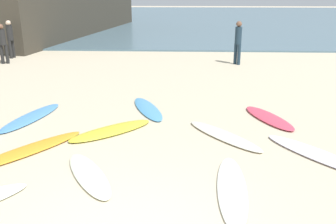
{
  "coord_description": "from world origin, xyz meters",
  "views": [
    {
      "loc": [
        0.76,
        -3.78,
        3.2
      ],
      "look_at": [
        0.41,
        4.66,
        0.3
      ],
      "focal_mm": 39.42,
      "sensor_mm": 36.0,
      "label": 1
    }
  ],
  "objects_px": {
    "surfboard_4": "(319,155)",
    "surfboard_5": "(89,174)",
    "beachgoer_far": "(3,42)",
    "surfboard_1": "(31,117)",
    "surfboard_0": "(232,189)",
    "beachgoer_near": "(238,40)",
    "surfboard_9": "(148,109)",
    "surfboard_6": "(28,150)",
    "surfboard_7": "(224,135)",
    "surfboard_2": "(111,130)",
    "beachgoer_mid": "(10,37)",
    "surfboard_3": "(269,118)"
  },
  "relations": [
    {
      "from": "surfboard_4",
      "to": "surfboard_5",
      "type": "height_order",
      "value": "surfboard_4"
    },
    {
      "from": "beachgoer_far",
      "to": "surfboard_1",
      "type": "bearing_deg",
      "value": -77.04
    },
    {
      "from": "surfboard_0",
      "to": "beachgoer_near",
      "type": "relative_size",
      "value": 1.27
    },
    {
      "from": "beachgoer_near",
      "to": "surfboard_4",
      "type": "bearing_deg",
      "value": -37.23
    },
    {
      "from": "surfboard_4",
      "to": "surfboard_9",
      "type": "height_order",
      "value": "surfboard_4"
    },
    {
      "from": "surfboard_1",
      "to": "beachgoer_far",
      "type": "relative_size",
      "value": 1.37
    },
    {
      "from": "beachgoer_far",
      "to": "surfboard_6",
      "type": "bearing_deg",
      "value": -79.04
    },
    {
      "from": "surfboard_7",
      "to": "beachgoer_near",
      "type": "relative_size",
      "value": 1.22
    },
    {
      "from": "surfboard_2",
      "to": "surfboard_4",
      "type": "relative_size",
      "value": 0.86
    },
    {
      "from": "surfboard_0",
      "to": "beachgoer_mid",
      "type": "xyz_separation_m",
      "value": [
        -8.81,
        11.44,
        0.93
      ]
    },
    {
      "from": "surfboard_3",
      "to": "beachgoer_mid",
      "type": "bearing_deg",
      "value": -60.15
    },
    {
      "from": "surfboard_9",
      "to": "beachgoer_near",
      "type": "height_order",
      "value": "beachgoer_near"
    },
    {
      "from": "surfboard_1",
      "to": "surfboard_2",
      "type": "distance_m",
      "value": 2.37
    },
    {
      "from": "surfboard_4",
      "to": "beachgoer_near",
      "type": "distance_m",
      "value": 9.13
    },
    {
      "from": "surfboard_5",
      "to": "beachgoer_far",
      "type": "bearing_deg",
      "value": 91.4
    },
    {
      "from": "beachgoer_near",
      "to": "beachgoer_far",
      "type": "distance_m",
      "value": 10.01
    },
    {
      "from": "surfboard_1",
      "to": "surfboard_9",
      "type": "xyz_separation_m",
      "value": [
        2.9,
        0.81,
        0.0
      ]
    },
    {
      "from": "surfboard_7",
      "to": "surfboard_9",
      "type": "height_order",
      "value": "surfboard_7"
    },
    {
      "from": "surfboard_4",
      "to": "surfboard_0",
      "type": "bearing_deg",
      "value": 178.15
    },
    {
      "from": "surfboard_6",
      "to": "surfboard_9",
      "type": "distance_m",
      "value": 3.54
    },
    {
      "from": "surfboard_0",
      "to": "surfboard_5",
      "type": "xyz_separation_m",
      "value": [
        -2.48,
        0.37,
        0.0
      ]
    },
    {
      "from": "surfboard_1",
      "to": "surfboard_5",
      "type": "bearing_deg",
      "value": 141.62
    },
    {
      "from": "beachgoer_far",
      "to": "surfboard_9",
      "type": "bearing_deg",
      "value": -58.22
    },
    {
      "from": "surfboard_6",
      "to": "surfboard_7",
      "type": "xyz_separation_m",
      "value": [
        4.06,
        0.95,
        0.0
      ]
    },
    {
      "from": "surfboard_0",
      "to": "surfboard_6",
      "type": "bearing_deg",
      "value": -14.62
    },
    {
      "from": "surfboard_4",
      "to": "surfboard_5",
      "type": "bearing_deg",
      "value": 155.03
    },
    {
      "from": "surfboard_5",
      "to": "surfboard_6",
      "type": "distance_m",
      "value": 1.77
    },
    {
      "from": "surfboard_3",
      "to": "beachgoer_near",
      "type": "xyz_separation_m",
      "value": [
        0.12,
        6.93,
        0.98
      ]
    },
    {
      "from": "surfboard_4",
      "to": "surfboard_9",
      "type": "distance_m",
      "value": 4.58
    },
    {
      "from": "surfboard_7",
      "to": "beachgoer_mid",
      "type": "bearing_deg",
      "value": 95.7
    },
    {
      "from": "surfboard_2",
      "to": "surfboard_3",
      "type": "height_order",
      "value": "surfboard_3"
    },
    {
      "from": "surfboard_3",
      "to": "beachgoer_far",
      "type": "xyz_separation_m",
      "value": [
        -9.89,
        6.66,
        0.89
      ]
    },
    {
      "from": "surfboard_1",
      "to": "surfboard_5",
      "type": "relative_size",
      "value": 1.21
    },
    {
      "from": "surfboard_1",
      "to": "surfboard_2",
      "type": "relative_size",
      "value": 1.09
    },
    {
      "from": "surfboard_4",
      "to": "beachgoer_near",
      "type": "relative_size",
      "value": 1.36
    },
    {
      "from": "surfboard_2",
      "to": "surfboard_5",
      "type": "xyz_separation_m",
      "value": [
        -0.01,
        -2.08,
        -0.0
      ]
    },
    {
      "from": "surfboard_0",
      "to": "beachgoer_far",
      "type": "height_order",
      "value": "beachgoer_far"
    },
    {
      "from": "surfboard_2",
      "to": "surfboard_9",
      "type": "relative_size",
      "value": 1.0
    },
    {
      "from": "surfboard_7",
      "to": "beachgoer_far",
      "type": "height_order",
      "value": "beachgoer_far"
    },
    {
      "from": "surfboard_3",
      "to": "surfboard_2",
      "type": "bearing_deg",
      "value": -7.09
    },
    {
      "from": "surfboard_7",
      "to": "surfboard_1",
      "type": "bearing_deg",
      "value": 129.44
    },
    {
      "from": "surfboard_4",
      "to": "surfboard_5",
      "type": "relative_size",
      "value": 1.29
    },
    {
      "from": "surfboard_1",
      "to": "surfboard_5",
      "type": "distance_m",
      "value": 3.66
    },
    {
      "from": "surfboard_6",
      "to": "surfboard_7",
      "type": "relative_size",
      "value": 1.16
    },
    {
      "from": "surfboard_4",
      "to": "surfboard_9",
      "type": "xyz_separation_m",
      "value": [
        -3.65,
        2.77,
        -0.01
      ]
    },
    {
      "from": "surfboard_3",
      "to": "beachgoer_near",
      "type": "relative_size",
      "value": 1.06
    },
    {
      "from": "surfboard_2",
      "to": "beachgoer_mid",
      "type": "height_order",
      "value": "beachgoer_mid"
    },
    {
      "from": "beachgoer_mid",
      "to": "surfboard_3",
      "type": "bearing_deg",
      "value": -118.1
    },
    {
      "from": "surfboard_0",
      "to": "surfboard_7",
      "type": "distance_m",
      "value": 2.27
    },
    {
      "from": "surfboard_5",
      "to": "surfboard_9",
      "type": "xyz_separation_m",
      "value": [
        0.69,
        3.73,
        -0.0
      ]
    }
  ]
}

